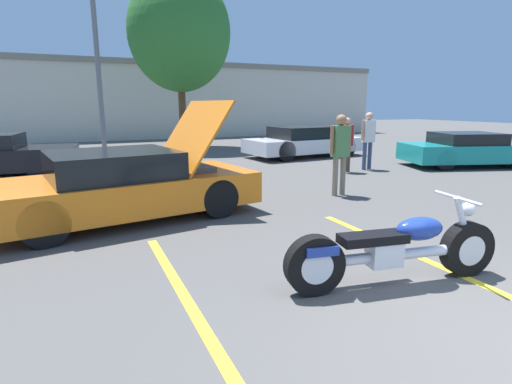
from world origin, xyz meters
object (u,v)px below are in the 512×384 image
(motorcycle, at_px, (395,250))
(parked_car_mid_row, at_px, (303,142))
(spectator_by_show_car, at_px, (340,148))
(light_pole, at_px, (97,31))
(parked_car_right_row, at_px, (469,150))
(tree_background, at_px, (179,32))
(spectator_midground, at_px, (368,136))
(spectator_near_motorcycle, at_px, (346,140))
(show_car_hood_open, at_px, (126,185))

(motorcycle, bearing_deg, parked_car_mid_row, 73.55)
(motorcycle, distance_m, spectator_by_show_car, 4.50)
(light_pole, relative_size, parked_car_right_row, 1.86)
(parked_car_mid_row, height_order, spectator_by_show_car, spectator_by_show_car)
(tree_background, height_order, spectator_by_show_car, tree_background)
(spectator_by_show_car, bearing_deg, parked_car_mid_row, 65.62)
(spectator_by_show_car, bearing_deg, parked_car_right_row, 15.74)
(spectator_midground, bearing_deg, parked_car_mid_row, 92.49)
(light_pole, height_order, spectator_near_motorcycle, light_pole)
(show_car_hood_open, height_order, spectator_by_show_car, show_car_hood_open)
(light_pole, bearing_deg, spectator_midground, -43.66)
(parked_car_right_row, height_order, spectator_by_show_car, spectator_by_show_car)
(parked_car_mid_row, bearing_deg, show_car_hood_open, -145.05)
(motorcycle, height_order, spectator_near_motorcycle, spectator_near_motorcycle)
(spectator_midground, bearing_deg, spectator_by_show_car, -138.31)
(light_pole, bearing_deg, show_car_hood_open, -92.15)
(motorcycle, relative_size, spectator_by_show_car, 1.45)
(parked_car_right_row, bearing_deg, spectator_by_show_car, -146.41)
(spectator_by_show_car, bearing_deg, show_car_hood_open, 179.56)
(show_car_hood_open, relative_size, spectator_near_motorcycle, 2.93)
(motorcycle, distance_m, spectator_midground, 8.25)
(light_pole, height_order, parked_car_right_row, light_pole)
(tree_background, height_order, motorcycle, tree_background)
(show_car_hood_open, bearing_deg, tree_background, 61.85)
(spectator_near_motorcycle, bearing_deg, parked_car_mid_row, 78.34)
(motorcycle, bearing_deg, spectator_by_show_car, 71.30)
(motorcycle, bearing_deg, spectator_midground, 61.88)
(spectator_near_motorcycle, bearing_deg, parked_car_right_row, -8.74)
(tree_background, bearing_deg, parked_car_right_row, -52.64)
(motorcycle, distance_m, spectator_near_motorcycle, 7.62)
(light_pole, bearing_deg, parked_car_right_row, -35.58)
(tree_background, height_order, parked_car_right_row, tree_background)
(parked_car_mid_row, height_order, spectator_midground, spectator_midground)
(tree_background, height_order, show_car_hood_open, tree_background)
(parked_car_mid_row, xyz_separation_m, spectator_by_show_car, (-2.76, -6.09, 0.49))
(parked_car_right_row, bearing_deg, spectator_midground, -175.18)
(show_car_hood_open, height_order, parked_car_mid_row, show_car_hood_open)
(show_car_hood_open, distance_m, parked_car_mid_row, 9.41)
(parked_car_right_row, bearing_deg, light_pole, 162.26)
(light_pole, distance_m, spectator_midground, 10.31)
(motorcycle, xyz_separation_m, parked_car_mid_row, (4.86, 10.02, 0.16))
(light_pole, relative_size, motorcycle, 3.30)
(tree_background, distance_m, motorcycle, 15.68)
(light_pole, relative_size, spectator_by_show_car, 4.78)
(show_car_hood_open, xyz_separation_m, spectator_midground, (7.35, 2.56, 0.44))
(tree_background, bearing_deg, spectator_by_show_car, -86.61)
(spectator_near_motorcycle, relative_size, spectator_by_show_car, 0.91)
(motorcycle, distance_m, parked_car_mid_row, 11.14)
(parked_car_right_row, xyz_separation_m, spectator_midground, (-3.46, 0.80, 0.50))
(tree_background, xyz_separation_m, parked_car_right_row, (7.02, -9.19, -4.49))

